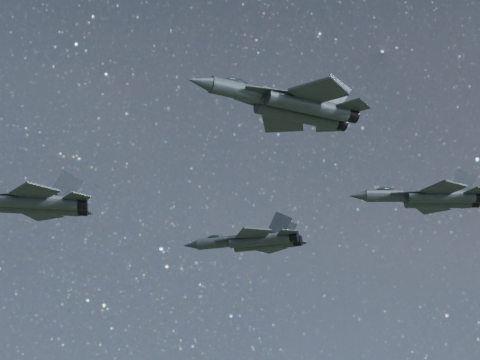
{
  "coord_description": "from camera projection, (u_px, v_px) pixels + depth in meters",
  "views": [
    {
      "loc": [
        0.62,
        -83.23,
        120.29
      ],
      "look_at": [
        2.66,
        -3.32,
        151.79
      ],
      "focal_mm": 60.0,
      "sensor_mm": 36.0,
      "label": 1
    }
  ],
  "objects": [
    {
      "name": "jet_left",
      "position": [
        252.0,
        241.0,
        98.74
      ],
      "size": [
        15.86,
        10.61,
        4.02
      ],
      "rotation": [
        0.0,
        0.0,
        -0.33
      ],
      "color": "#2B3236"
    },
    {
      "name": "jet_lead",
      "position": [
        26.0,
        202.0,
        85.89
      ],
      "size": [
        17.33,
        12.09,
        4.36
      ],
      "rotation": [
        0.0,
        0.0,
        0.12
      ],
      "color": "#2B3236"
    },
    {
      "name": "jet_slot",
      "position": [
        428.0,
        197.0,
        88.11
      ],
      "size": [
        15.13,
        10.76,
        3.85
      ],
      "rotation": [
        0.0,
        0.0,
        -0.03
      ],
      "color": "#2B3236"
    },
    {
      "name": "jet_right",
      "position": [
        289.0,
        104.0,
        69.16
      ],
      "size": [
        16.15,
        10.6,
        4.15
      ],
      "rotation": [
        0.0,
        0.0,
        0.42
      ],
      "color": "#2B3236"
    }
  ]
}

